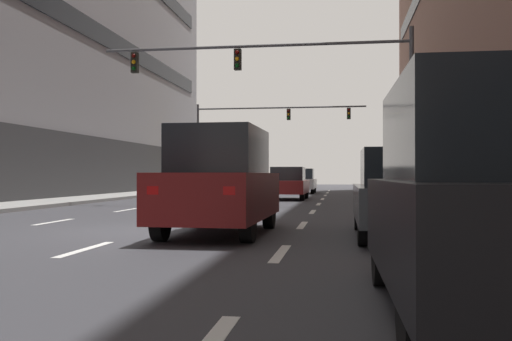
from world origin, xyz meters
TOP-DOWN VIEW (x-y plane):
  - ground_plane at (0.00, 0.00)m, footprint 120.00×120.00m
  - lane_stripe_l1_s4 at (-3.22, 2.00)m, footprint 0.16×2.00m
  - lane_stripe_l1_s5 at (-3.22, 7.00)m, footprint 0.16×2.00m
  - lane_stripe_l1_s6 at (-3.22, 12.00)m, footprint 0.16×2.00m
  - lane_stripe_l1_s7 at (-3.22, 17.00)m, footprint 0.16×2.00m
  - lane_stripe_l1_s8 at (-3.22, 22.00)m, footprint 0.16×2.00m
  - lane_stripe_l1_s9 at (-3.22, 27.00)m, footprint 0.16×2.00m
  - lane_stripe_l1_s10 at (-3.22, 32.00)m, footprint 0.16×2.00m
  - lane_stripe_l2_s3 at (0.00, -3.00)m, footprint 0.16×2.00m
  - lane_stripe_l2_s4 at (0.00, 2.00)m, footprint 0.16×2.00m
  - lane_stripe_l2_s5 at (0.00, 7.00)m, footprint 0.16×2.00m
  - lane_stripe_l2_s6 at (0.00, 12.00)m, footprint 0.16×2.00m
  - lane_stripe_l2_s7 at (0.00, 17.00)m, footprint 0.16×2.00m
  - lane_stripe_l2_s8 at (0.00, 22.00)m, footprint 0.16×2.00m
  - lane_stripe_l2_s9 at (0.00, 27.00)m, footprint 0.16×2.00m
  - lane_stripe_l2_s10 at (0.00, 32.00)m, footprint 0.16×2.00m
  - lane_stripe_l3_s3 at (3.22, -3.00)m, footprint 0.16×2.00m
  - lane_stripe_l3_s4 at (3.22, 2.00)m, footprint 0.16×2.00m
  - lane_stripe_l3_s5 at (3.22, 7.00)m, footprint 0.16×2.00m
  - lane_stripe_l3_s6 at (3.22, 12.00)m, footprint 0.16×2.00m
  - lane_stripe_l3_s7 at (3.22, 17.00)m, footprint 0.16×2.00m
  - lane_stripe_l3_s8 at (3.22, 22.00)m, footprint 0.16×2.00m
  - lane_stripe_l3_s9 at (3.22, 27.00)m, footprint 0.16×2.00m
  - lane_stripe_l3_s10 at (3.22, 32.00)m, footprint 0.16×2.00m
  - car_driving_0 at (1.69, -0.34)m, footprint 1.94×4.54m
  - taxi_driving_1 at (-4.76, 29.60)m, footprint 1.90×4.36m
  - car_driving_2 at (1.57, 16.17)m, footprint 1.83×4.28m
  - car_driving_3 at (1.57, 25.53)m, footprint 1.81×4.31m
  - car_parked_0 at (5.39, -6.69)m, footprint 1.81×4.23m
  - car_parked_1 at (5.39, -0.52)m, footprint 1.93×4.59m
  - traffic_signal_0 at (2.44, 10.68)m, footprint 12.46×0.35m
  - traffic_signal_1 at (-2.18, 31.05)m, footprint 12.92×0.35m
  - pedestrian_1 at (8.20, 16.35)m, footprint 0.52×0.28m

SIDE VIEW (x-z plane):
  - ground_plane at x=0.00m, z-range 0.00..0.00m
  - lane_stripe_l1_s4 at x=-3.22m, z-range 0.00..0.01m
  - lane_stripe_l1_s5 at x=-3.22m, z-range 0.00..0.01m
  - lane_stripe_l1_s6 at x=-3.22m, z-range 0.00..0.01m
  - lane_stripe_l1_s7 at x=-3.22m, z-range 0.00..0.01m
  - lane_stripe_l1_s8 at x=-3.22m, z-range 0.00..0.01m
  - lane_stripe_l1_s9 at x=-3.22m, z-range 0.00..0.01m
  - lane_stripe_l1_s10 at x=-3.22m, z-range 0.00..0.01m
  - lane_stripe_l2_s3 at x=0.00m, z-range 0.00..0.01m
  - lane_stripe_l2_s4 at x=0.00m, z-range 0.00..0.01m
  - lane_stripe_l2_s5 at x=0.00m, z-range 0.00..0.01m
  - lane_stripe_l2_s6 at x=0.00m, z-range 0.00..0.01m
  - lane_stripe_l2_s7 at x=0.00m, z-range 0.00..0.01m
  - lane_stripe_l2_s8 at x=0.00m, z-range 0.00..0.01m
  - lane_stripe_l2_s9 at x=0.00m, z-range 0.00..0.01m
  - lane_stripe_l2_s10 at x=0.00m, z-range 0.00..0.01m
  - lane_stripe_l3_s3 at x=3.22m, z-range 0.00..0.01m
  - lane_stripe_l3_s4 at x=3.22m, z-range 0.00..0.01m
  - lane_stripe_l3_s5 at x=3.22m, z-range 0.00..0.01m
  - lane_stripe_l3_s6 at x=3.22m, z-range 0.00..0.01m
  - lane_stripe_l3_s7 at x=3.22m, z-range 0.00..0.01m
  - lane_stripe_l3_s8 at x=3.22m, z-range 0.00..0.01m
  - lane_stripe_l3_s9 at x=3.22m, z-range 0.00..0.01m
  - lane_stripe_l3_s10 at x=3.22m, z-range 0.00..0.01m
  - car_driving_2 at x=1.57m, z-range -0.01..1.59m
  - car_driving_3 at x=1.57m, z-range -0.01..1.61m
  - taxi_driving_1 at x=-4.76m, z-range -0.10..1.70m
  - car_parked_1 at x=5.39m, z-range -0.01..1.71m
  - car_parked_0 at x=5.39m, z-range 0.00..2.03m
  - car_driving_0 at x=1.69m, z-range -0.01..2.18m
  - pedestrian_1 at x=8.20m, z-range 0.27..1.96m
  - traffic_signal_1 at x=-2.18m, z-range 1.76..8.29m
  - traffic_signal_0 at x=2.44m, z-range 1.69..8.49m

